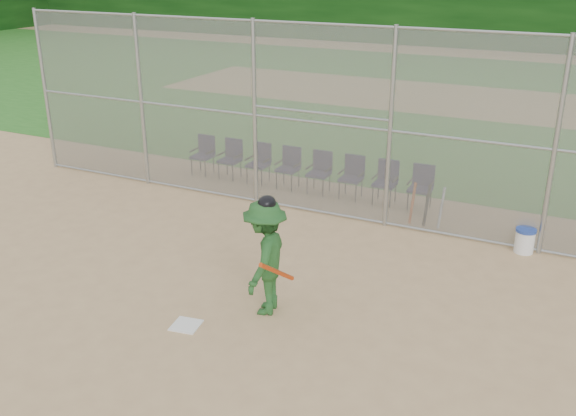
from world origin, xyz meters
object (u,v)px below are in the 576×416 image
at_px(water_cooler, 525,240).
at_px(chair_0, 202,155).
at_px(batter_at_plate, 265,257).
at_px(home_plate, 186,325).

bearing_deg(water_cooler, chair_0, 170.74).
xyz_separation_m(batter_at_plate, chair_0, (-4.57, 5.27, -0.45)).
relative_size(water_cooler, chair_0, 0.49).
height_order(home_plate, water_cooler, water_cooler).
bearing_deg(water_cooler, batter_at_plate, -130.21).
xyz_separation_m(home_plate, water_cooler, (4.23, 4.90, 0.23)).
relative_size(home_plate, water_cooler, 0.87).
bearing_deg(batter_at_plate, home_plate, -133.21).
xyz_separation_m(home_plate, batter_at_plate, (0.87, 0.93, 0.92)).
height_order(home_plate, batter_at_plate, batter_at_plate).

